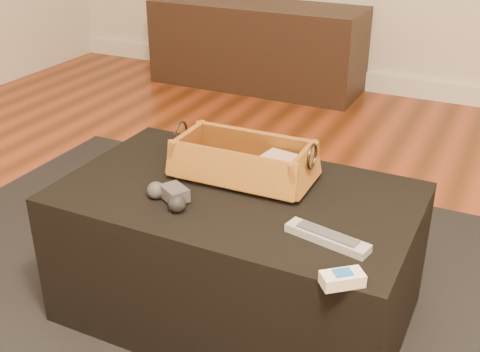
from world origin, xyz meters
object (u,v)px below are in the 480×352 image
at_px(ottoman, 237,253).
at_px(wicker_basket, 243,163).
at_px(game_controller, 170,196).
at_px(media_cabinet, 257,46).
at_px(tv_remote, 235,171).
at_px(cream_gadget, 342,279).
at_px(silver_remote, 327,237).

distance_m(ottoman, wicker_basket, 0.27).
height_order(wicker_basket, game_controller, wicker_basket).
bearing_deg(media_cabinet, tv_remote, -67.05).
relative_size(game_controller, cream_gadget, 1.54).
distance_m(media_cabinet, ottoman, 2.32).
relative_size(ottoman, silver_remote, 4.51).
xyz_separation_m(tv_remote, cream_gadget, (0.44, -0.36, -0.01)).
height_order(game_controller, silver_remote, game_controller).
xyz_separation_m(ottoman, wicker_basket, (-0.02, 0.08, 0.26)).
bearing_deg(cream_gadget, silver_remote, 119.29).
height_order(media_cabinet, cream_gadget, media_cabinet).
bearing_deg(game_controller, wicker_basket, 64.02).
relative_size(media_cabinet, ottoman, 1.35).
xyz_separation_m(media_cabinet, cream_gadget, (1.31, -2.43, 0.18)).
relative_size(media_cabinet, wicker_basket, 3.20).
distance_m(media_cabinet, tv_remote, 2.26).
relative_size(media_cabinet, game_controller, 8.66).
xyz_separation_m(media_cabinet, ottoman, (0.92, -2.14, -0.04)).
height_order(ottoman, wicker_basket, wicker_basket).
relative_size(tv_remote, wicker_basket, 0.52).
relative_size(tv_remote, silver_remote, 0.99).
relative_size(media_cabinet, cream_gadget, 13.34).
height_order(ottoman, cream_gadget, cream_gadget).
bearing_deg(silver_remote, media_cabinet, 118.38).
height_order(media_cabinet, tv_remote, media_cabinet).
distance_m(ottoman, game_controller, 0.30).
height_order(tv_remote, wicker_basket, wicker_basket).
distance_m(silver_remote, cream_gadget, 0.17).
bearing_deg(tv_remote, ottoman, -66.51).
relative_size(ottoman, cream_gadget, 9.86).
xyz_separation_m(game_controller, silver_remote, (0.44, 0.00, -0.01)).
bearing_deg(media_cabinet, silver_remote, -61.62).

